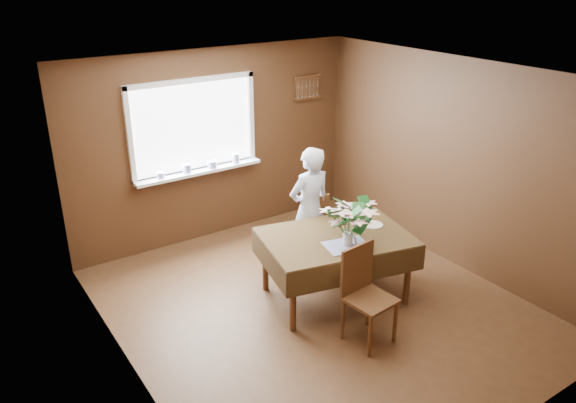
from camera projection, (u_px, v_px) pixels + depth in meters
floor at (316, 306)px, 6.11m from camera, size 4.50×4.50×0.00m
ceiling at (322, 75)px, 5.13m from camera, size 4.50×4.50×0.00m
wall_back at (215, 145)px, 7.33m from camera, size 4.00×0.00×4.00m
wall_front at (513, 306)px, 3.90m from camera, size 4.00×0.00×4.00m
wall_left at (123, 254)px, 4.59m from camera, size 0.00×4.50×4.50m
wall_right at (454, 164)px, 6.65m from camera, size 0.00×4.50×4.50m
window_assembly at (196, 142)px, 7.10m from camera, size 1.72×0.20×1.22m
spoon_rack at (307, 87)px, 7.82m from camera, size 0.44×0.05×0.33m
dining_table at (336, 243)px, 6.04m from camera, size 1.75×1.38×0.76m
chair_far at (311, 225)px, 6.85m from camera, size 0.41×0.41×0.91m
chair_near at (364, 290)px, 5.42m from camera, size 0.46×0.46×0.98m
seated_woman at (310, 210)px, 6.61m from camera, size 0.56×0.37×1.54m
flower_bouquet at (349, 219)px, 5.70m from camera, size 0.53×0.53×0.45m
side_plate at (373, 225)px, 6.24m from camera, size 0.24×0.24×0.01m
table_knife at (355, 241)px, 5.87m from camera, size 0.14×0.18×0.00m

